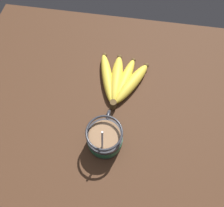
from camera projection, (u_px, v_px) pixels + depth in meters
table at (98, 130)px, 65.62cm from camera, size 93.32×93.32×3.71cm
coffee_mug at (105, 138)px, 58.77cm from camera, size 12.97×9.66×13.75cm
banana_bunch at (121, 80)px, 69.50cm from camera, size 20.47×17.64×4.14cm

